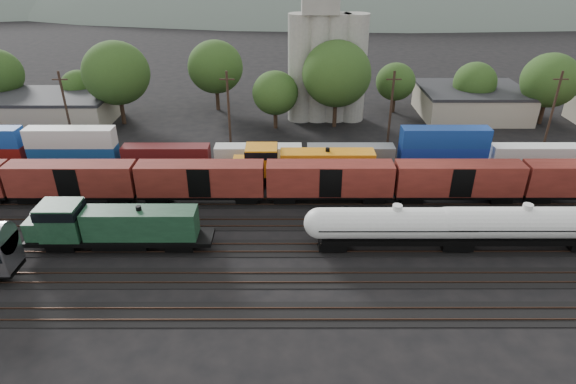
{
  "coord_description": "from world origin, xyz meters",
  "views": [
    {
      "loc": [
        -3.32,
        -46.6,
        28.44
      ],
      "look_at": [
        -3.25,
        2.0,
        3.0
      ],
      "focal_mm": 30.0,
      "sensor_mm": 36.0,
      "label": 1
    }
  ],
  "objects_px": {
    "green_locomotive": "(109,226)",
    "grain_silo": "(326,55)",
    "tank_car_a": "(395,225)",
    "orange_locomotive": "(301,164)"
  },
  "relations": [
    {
      "from": "tank_car_a",
      "to": "grain_silo",
      "type": "height_order",
      "value": "grain_silo"
    },
    {
      "from": "green_locomotive",
      "to": "grain_silo",
      "type": "xyz_separation_m",
      "value": [
        24.73,
        41.0,
        8.43
      ]
    },
    {
      "from": "tank_car_a",
      "to": "orange_locomotive",
      "type": "xyz_separation_m",
      "value": [
        -9.24,
        15.0,
        -0.05
      ]
    },
    {
      "from": "tank_car_a",
      "to": "grain_silo",
      "type": "relative_size",
      "value": 0.64
    },
    {
      "from": "tank_car_a",
      "to": "orange_locomotive",
      "type": "distance_m",
      "value": 17.62
    },
    {
      "from": "grain_silo",
      "to": "green_locomotive",
      "type": "bearing_deg",
      "value": -121.1
    },
    {
      "from": "grain_silo",
      "to": "orange_locomotive",
      "type": "bearing_deg",
      "value": -100.66
    },
    {
      "from": "green_locomotive",
      "to": "tank_car_a",
      "type": "height_order",
      "value": "green_locomotive"
    },
    {
      "from": "tank_car_a",
      "to": "grain_silo",
      "type": "xyz_separation_m",
      "value": [
        -4.34,
        41.0,
        8.38
      ]
    },
    {
      "from": "green_locomotive",
      "to": "tank_car_a",
      "type": "xyz_separation_m",
      "value": [
        29.07,
        0.0,
        0.05
      ]
    }
  ]
}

